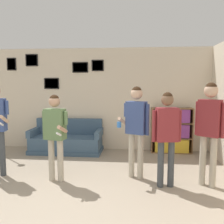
# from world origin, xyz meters

# --- Properties ---
(ground_plane) EXTENTS (20.00, 20.00, 0.00)m
(ground_plane) POSITION_xyz_m (0.00, 0.00, 0.00)
(ground_plane) COLOR gray
(wall_back) EXTENTS (8.46, 0.08, 2.70)m
(wall_back) POSITION_xyz_m (-0.01, 3.74, 1.36)
(wall_back) COLOR beige
(wall_back) RESTS_ON ground_plane
(couch) EXTENTS (1.84, 0.80, 0.83)m
(couch) POSITION_xyz_m (-0.67, 3.32, 0.28)
(couch) COLOR #3D5670
(couch) RESTS_ON ground_plane
(bookshelf) EXTENTS (1.03, 0.30, 1.16)m
(bookshelf) POSITION_xyz_m (2.04, 3.52, 0.58)
(bookshelf) COLOR brown
(bookshelf) RESTS_ON ground_plane
(person_player_foreground_center) EXTENTS (0.49, 0.50, 1.58)m
(person_player_foreground_center) POSITION_xyz_m (-0.31, 1.39, 0.96)
(person_player_foreground_center) COLOR #B7AD99
(person_player_foreground_center) RESTS_ON ground_plane
(person_watcher_holding_cup) EXTENTS (0.58, 0.38, 1.72)m
(person_watcher_holding_cup) POSITION_xyz_m (1.13, 1.69, 1.07)
(person_watcher_holding_cup) COLOR #B7AD99
(person_watcher_holding_cup) RESTS_ON ground_plane
(person_spectator_near_bookshelf) EXTENTS (0.49, 0.25, 1.64)m
(person_spectator_near_bookshelf) POSITION_xyz_m (1.65, 1.33, 1.00)
(person_spectator_near_bookshelf) COLOR #3D4247
(person_spectator_near_bookshelf) RESTS_ON ground_plane
(person_spectator_far_right) EXTENTS (0.42, 0.37, 1.80)m
(person_spectator_far_right) POSITION_xyz_m (2.38, 1.44, 1.12)
(person_spectator_far_right) COLOR #B7AD99
(person_spectator_far_right) RESTS_ON ground_plane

